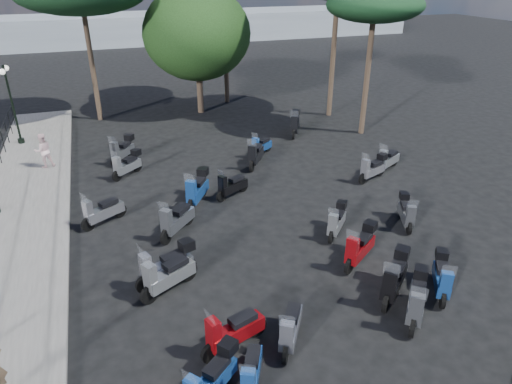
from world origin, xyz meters
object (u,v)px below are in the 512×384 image
object	(u,v)px
scooter_22	(255,155)
scooter_25	(406,213)
pedestrian_far	(43,151)
scooter_16	(232,186)
scooter_11	(127,165)
scooter_13	(394,278)
pine_3	(375,6)
broadleaf_tree	(197,34)
scooter_4	(102,212)
scooter_7	(211,380)
lamp_post_2	(11,100)
scooter_3	(176,220)
scooter_2	(168,276)
scooter_5	(123,150)
scooter_27	(388,160)
scooter_8	(251,373)
scooter_28	(295,124)
scooter_17	(261,147)
scooter_10	(197,189)
scooter_9	(167,266)
scooter_21	(360,247)
scooter_1	(233,332)
scooter_20	(442,278)
scooter_14	(290,328)
scooter_19	(416,300)
scooter_15	(337,221)
scooter_26	(373,169)

from	to	relation	value
scooter_22	scooter_25	world-z (taller)	scooter_22
pedestrian_far	scooter_16	size ratio (longest dim) A/B	1.01
scooter_11	scooter_25	world-z (taller)	scooter_11
scooter_13	pine_3	world-z (taller)	pine_3
broadleaf_tree	pine_3	size ratio (longest dim) A/B	1.00
scooter_4	scooter_7	bearing A→B (deg)	161.42
lamp_post_2	scooter_7	xyz separation A→B (m)	(5.02, -17.15, -1.77)
scooter_22	scooter_3	bearing A→B (deg)	80.45
scooter_2	pine_3	bearing A→B (deg)	-78.69
scooter_5	scooter_27	xyz separation A→B (m)	(10.52, -4.85, -0.06)
scooter_11	scooter_5	bearing A→B (deg)	-39.13
scooter_3	broadleaf_tree	bearing A→B (deg)	-62.98
scooter_7	scooter_8	bearing A→B (deg)	-130.77
scooter_5	scooter_28	size ratio (longest dim) A/B	0.85
scooter_17	scooter_10	bearing A→B (deg)	97.83
scooter_8	scooter_13	world-z (taller)	scooter_13
scooter_9	pine_3	distance (m)	15.91
scooter_7	scooter_21	size ratio (longest dim) A/B	0.92
scooter_16	scooter_22	world-z (taller)	scooter_22
scooter_5	pine_3	size ratio (longest dim) A/B	0.21
scooter_1	scooter_20	xyz separation A→B (m)	(5.79, 0.06, -0.00)
scooter_14	scooter_19	size ratio (longest dim) A/B	1.00
scooter_5	scooter_15	size ratio (longest dim) A/B	1.18
scooter_11	scooter_20	world-z (taller)	scooter_11
pedestrian_far	scooter_4	size ratio (longest dim) A/B	0.96
scooter_20	scooter_22	bearing A→B (deg)	-46.04
lamp_post_2	scooter_28	world-z (taller)	lamp_post_2
scooter_8	pedestrian_far	bearing A→B (deg)	-44.64
scooter_28	scooter_26	bearing A→B (deg)	124.67
lamp_post_2	scooter_28	bearing A→B (deg)	-9.45
scooter_9	scooter_28	xyz separation A→B (m)	(8.30, 10.08, 0.01)
scooter_7	scooter_16	size ratio (longest dim) A/B	0.96
scooter_19	scooter_20	world-z (taller)	scooter_19
scooter_27	scooter_28	xyz separation A→B (m)	(-1.87, 5.52, 0.10)
scooter_21	scooter_27	distance (m)	7.23
lamp_post_2	scooter_7	size ratio (longest dim) A/B	2.65
scooter_26	scooter_11	bearing A→B (deg)	46.19
scooter_13	scooter_17	bearing A→B (deg)	-42.70
lamp_post_2	scooter_4	world-z (taller)	lamp_post_2
scooter_8	broadleaf_tree	xyz separation A→B (m)	(3.69, 19.78, 4.05)
scooter_19	scooter_26	bearing A→B (deg)	-73.81
broadleaf_tree	pine_3	distance (m)	9.72
scooter_14	scooter_16	world-z (taller)	scooter_14
scooter_17	scooter_2	bearing A→B (deg)	109.72
scooter_14	scooter_16	xyz separation A→B (m)	(0.93, 7.65, -0.02)
scooter_8	scooter_3	bearing A→B (deg)	-60.65
scooter_19	scooter_25	world-z (taller)	scooter_19
scooter_1	scooter_26	world-z (taller)	scooter_1
scooter_25	scooter_27	distance (m)	4.63
scooter_21	scooter_25	distance (m)	2.95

